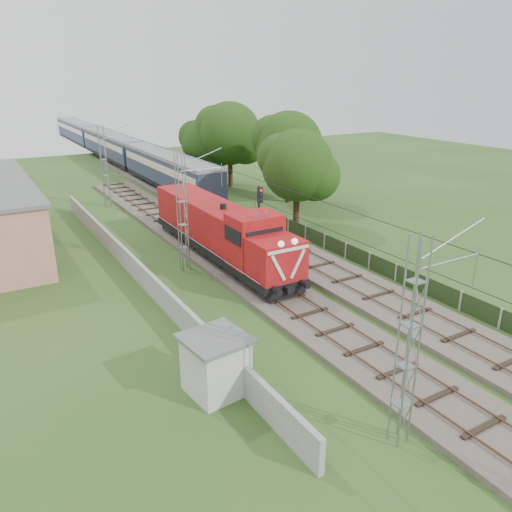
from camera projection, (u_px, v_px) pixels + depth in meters
ground at (327, 330)px, 26.35m from camera, size 140.00×140.00×0.00m
track_main at (259, 282)px, 31.95m from camera, size 4.20×70.00×0.45m
track_side at (233, 222)px, 44.85m from camera, size 4.20×80.00×0.45m
catenary at (183, 212)px, 33.26m from camera, size 3.31×70.00×8.00m
boundary_wall at (135, 268)px, 32.70m from camera, size 0.25×40.00×1.50m
fence at (396, 273)px, 32.38m from camera, size 0.12×32.00×1.20m
locomotive at (221, 230)px, 35.57m from camera, size 3.08×17.59×4.47m
coach_rake at (112, 145)px, 75.63m from camera, size 3.15×70.31×3.64m
signal_post at (260, 209)px, 36.05m from camera, size 0.57×0.45×5.21m
relay_hut at (216, 364)px, 20.86m from camera, size 2.82×2.82×2.62m
tree_a at (298, 166)px, 42.80m from camera, size 6.51×6.20×8.44m
tree_b at (290, 146)px, 50.68m from camera, size 7.21×6.87×9.35m
tree_c at (206, 143)px, 59.43m from camera, size 6.14×5.85×7.96m
tree_d at (230, 134)px, 57.90m from camera, size 7.59×7.23×9.84m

